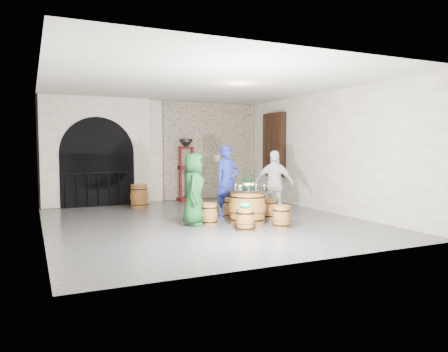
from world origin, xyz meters
name	(u,v)px	position (x,y,z in m)	size (l,w,h in m)	color
ground	(204,220)	(0.00, 0.00, 0.00)	(8.00, 8.00, 0.00)	#313133
wall_back	(157,151)	(0.00, 4.00, 1.60)	(8.00, 8.00, 0.00)	white
wall_front	(304,156)	(0.00, -4.00, 1.60)	(8.00, 8.00, 0.00)	white
wall_left	(40,154)	(-3.50, 0.00, 1.60)	(8.00, 8.00, 0.00)	white
wall_right	(324,152)	(3.50, 0.00, 1.60)	(8.00, 8.00, 0.00)	white
ceiling	(203,83)	(0.00, 0.00, 3.20)	(8.00, 8.00, 0.00)	beige
stone_facing_panel	(209,151)	(1.80, 3.94, 1.60)	(3.20, 0.12, 3.18)	#B0A38C
arched_opening	(96,152)	(-1.90, 3.74, 1.58)	(3.10, 0.60, 3.19)	white
shuttered_window	(274,145)	(3.38, 2.40, 1.80)	(0.23, 1.10, 2.00)	black
barrel_table	(247,206)	(0.76, -0.78, 0.39)	(1.03, 1.03, 0.79)	brown
barrel_stool_left	(209,214)	(-0.08, -0.54, 0.24)	(0.39, 0.39, 0.48)	brown
barrel_stool_far	(232,208)	(0.79, 0.10, 0.24)	(0.39, 0.39, 0.48)	brown
barrel_stool_right	(269,209)	(1.55, -0.39, 0.24)	(0.39, 0.39, 0.48)	brown
barrel_stool_near_right	(282,217)	(1.19, -1.55, 0.24)	(0.39, 0.39, 0.48)	brown
barrel_stool_near_left	(245,220)	(0.31, -1.54, 0.24)	(0.39, 0.39, 0.48)	brown
green_cap	(245,206)	(0.31, -1.54, 0.53)	(0.26, 0.22, 0.12)	#0E9C5F
person_green	(194,189)	(-0.41, -0.45, 0.80)	(0.79, 0.51, 1.61)	#12431D
person_blue	(227,181)	(0.80, 0.39, 0.89)	(0.65, 0.42, 1.77)	navy
person_white	(274,184)	(1.75, -0.30, 0.82)	(0.96, 0.40, 1.65)	silver
wine_bottle_left	(246,183)	(0.72, -0.78, 0.92)	(0.08, 0.08, 0.32)	black
wine_bottle_center	(252,183)	(0.89, -0.77, 0.92)	(0.08, 0.08, 0.32)	black
wine_bottle_right	(245,182)	(0.78, -0.62, 0.92)	(0.08, 0.08, 0.32)	black
tasting_glass_a	(241,187)	(0.58, -0.81, 0.84)	(0.05, 0.05, 0.10)	#BB7224
tasting_glass_b	(256,186)	(1.03, -0.68, 0.84)	(0.05, 0.05, 0.10)	#BB7224
tasting_glass_c	(236,186)	(0.57, -0.55, 0.84)	(0.05, 0.05, 0.10)	#BB7224
tasting_glass_d	(249,185)	(0.93, -0.53, 0.84)	(0.05, 0.05, 0.10)	#BB7224
tasting_glass_e	(264,187)	(1.09, -0.97, 0.84)	(0.05, 0.05, 0.10)	#BB7224
tasting_glass_f	(239,187)	(0.55, -0.79, 0.84)	(0.05, 0.05, 0.10)	#BB7224
side_barrel	(139,196)	(-0.90, 2.66, 0.33)	(0.50, 0.50, 0.67)	brown
corking_press	(186,165)	(0.87, 3.61, 1.16)	(0.83, 0.48, 1.99)	#510D0D
control_box	(217,158)	(2.05, 3.86, 1.35)	(0.18, 0.10, 0.22)	silver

